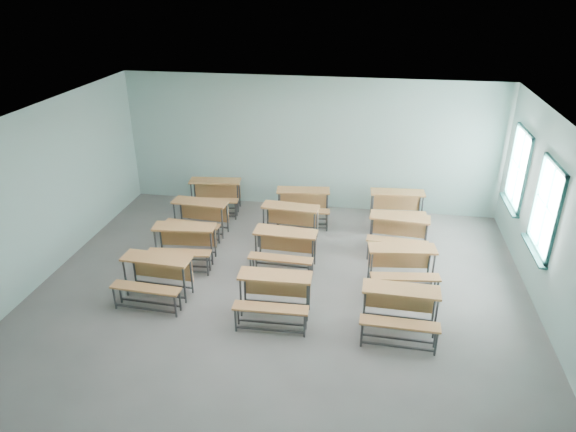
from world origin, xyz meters
name	(u,v)px	position (x,y,z in m)	size (l,w,h in m)	color
room	(284,214)	(0.08, 0.03, 1.60)	(9.04, 8.04, 3.24)	slate
desk_unit_r0c0	(155,273)	(-2.15, -0.50, 0.52)	(1.26, 0.88, 0.77)	#A9703D
desk_unit_r0c1	(274,291)	(0.04, -0.71, 0.52)	(1.25, 0.86, 0.77)	#A9703D
desk_unit_r0c2	(400,305)	(2.10, -0.78, 0.52)	(1.24, 0.85, 0.77)	#A9703D
desk_unit_r1c0	(184,240)	(-2.08, 0.78, 0.52)	(1.30, 0.93, 0.77)	#A9703D
desk_unit_r1c1	(284,245)	(-0.06, 0.88, 0.52)	(1.25, 0.86, 0.77)	#A9703D
desk_unit_r1c2	(402,262)	(2.18, 0.60, 0.52)	(1.32, 0.97, 0.77)	#A9703D
desk_unit_r2c0	(199,214)	(-2.18, 2.00, 0.52)	(1.29, 0.92, 0.77)	#A9703D
desk_unit_r2c1	(289,219)	(-0.17, 2.09, 0.52)	(1.28, 0.91, 0.77)	#A9703D
desk_unit_r2c2	(399,230)	(2.15, 1.94, 0.52)	(1.29, 0.92, 0.77)	#A9703D
desk_unit_r3c0	(215,191)	(-2.20, 3.29, 0.52)	(1.31, 0.96, 0.77)	#A9703D
desk_unit_r3c1	(303,201)	(-0.01, 3.05, 0.52)	(1.31, 0.96, 0.77)	#A9703D
desk_unit_r3c2	(397,203)	(2.15, 3.29, 0.52)	(1.28, 0.91, 0.77)	#A9703D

